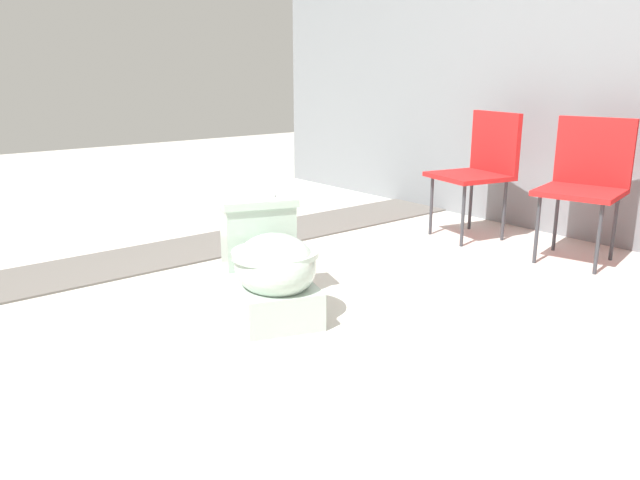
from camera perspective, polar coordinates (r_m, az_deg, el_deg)
The scene contains 5 objects.
ground_plane at distance 2.94m, azimuth -3.07°, elevation -6.73°, with size 14.00×14.00×0.00m, color beige.
gravel_strip at distance 4.19m, azimuth -7.63°, elevation -0.02°, with size 0.56×8.00×0.01m, color #605B56.
toilet at distance 2.89m, azimuth -4.59°, elevation -2.53°, with size 0.72×0.56×0.52m.
folding_chair_left at distance 4.33m, azimuth 14.57°, elevation 6.97°, with size 0.53×0.53×0.83m.
folding_chair_middle at distance 3.99m, azimuth 23.21°, elevation 5.56°, with size 0.53×0.53×0.83m.
Camera 1 is at (2.21, -1.60, 1.10)m, focal length 35.00 mm.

